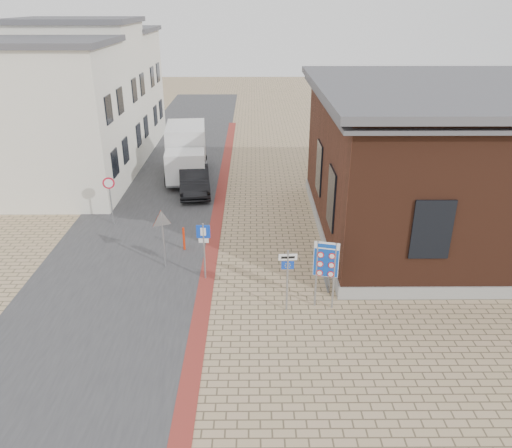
# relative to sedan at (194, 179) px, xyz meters

# --- Properties ---
(ground) EXTENTS (120.00, 120.00, 0.00)m
(ground) POSITION_rel_sedan_xyz_m (3.52, -12.36, -0.77)
(ground) COLOR tan
(ground) RESTS_ON ground
(road_strip) EXTENTS (7.00, 60.00, 0.02)m
(road_strip) POSITION_rel_sedan_xyz_m (-1.98, 2.64, -0.76)
(road_strip) COLOR #38383A
(road_strip) RESTS_ON ground
(curb_strip) EXTENTS (0.60, 40.00, 0.02)m
(curb_strip) POSITION_rel_sedan_xyz_m (1.52, -2.36, -0.76)
(curb_strip) COLOR maroon
(curb_strip) RESTS_ON ground
(brick_building) EXTENTS (13.00, 13.00, 6.80)m
(brick_building) POSITION_rel_sedan_xyz_m (12.52, -5.36, 2.71)
(brick_building) COLOR gray
(brick_building) RESTS_ON ground
(townhouse_near) EXTENTS (7.40, 6.40, 8.30)m
(townhouse_near) POSITION_rel_sedan_xyz_m (-7.47, -0.36, 3.40)
(townhouse_near) COLOR white
(townhouse_near) RESTS_ON ground
(townhouse_mid) EXTENTS (7.40, 6.40, 9.10)m
(townhouse_mid) POSITION_rel_sedan_xyz_m (-7.47, 5.64, 3.80)
(townhouse_mid) COLOR white
(townhouse_mid) RESTS_ON ground
(townhouse_far) EXTENTS (7.40, 6.40, 8.30)m
(townhouse_far) POSITION_rel_sedan_xyz_m (-7.47, 11.64, 3.40)
(townhouse_far) COLOR white
(townhouse_far) RESTS_ON ground
(bike_rack) EXTENTS (0.08, 1.80, 0.60)m
(bike_rack) POSITION_rel_sedan_xyz_m (6.17, -10.16, -0.51)
(bike_rack) COLOR slate
(bike_rack) RESTS_ON ground
(sedan) EXTENTS (2.24, 4.85, 1.54)m
(sedan) POSITION_rel_sedan_xyz_m (0.00, 0.00, 0.00)
(sedan) COLOR black
(sedan) RESTS_ON ground
(box_truck) EXTENTS (2.89, 5.99, 3.04)m
(box_truck) POSITION_rel_sedan_xyz_m (-0.75, 2.78, 0.80)
(box_truck) COLOR slate
(box_truck) RESTS_ON ground
(border_sign) EXTENTS (0.86, 0.26, 2.56)m
(border_sign) POSITION_rel_sedan_xyz_m (5.86, -11.86, 1.06)
(border_sign) COLOR gray
(border_sign) RESTS_ON ground
(essen_sign) EXTENTS (0.64, 0.08, 2.36)m
(essen_sign) POSITION_rel_sedan_xyz_m (4.52, -12.06, 0.79)
(essen_sign) COLOR gray
(essen_sign) RESTS_ON ground
(parking_sign) EXTENTS (0.52, 0.07, 2.38)m
(parking_sign) POSITION_rel_sedan_xyz_m (1.46, -9.86, 0.84)
(parking_sign) COLOR gray
(parking_sign) RESTS_ON ground
(yield_sign) EXTENTS (0.82, 0.40, 2.45)m
(yield_sign) POSITION_rel_sedan_xyz_m (-0.28, -8.86, 1.10)
(yield_sign) COLOR gray
(yield_sign) RESTS_ON ground
(speed_sign) EXTENTS (0.56, 0.14, 2.42)m
(speed_sign) POSITION_rel_sedan_xyz_m (-3.50, -4.57, 0.85)
(speed_sign) COLOR gray
(speed_sign) RESTS_ON ground
(bollard) EXTENTS (0.12, 0.12, 1.06)m
(bollard) POSITION_rel_sedan_xyz_m (0.33, -7.36, -0.24)
(bollard) COLOR red
(bollard) RESTS_ON ground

